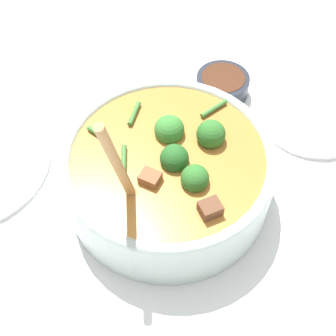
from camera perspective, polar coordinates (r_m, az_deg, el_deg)
ground_plane at (r=0.71m, az=0.00°, el=-2.99°), size 4.00×4.00×0.00m
stew_bowl at (r=0.66m, az=0.03°, el=-0.37°), size 0.30×0.30×0.25m
condiment_bowl at (r=0.84m, az=6.65°, el=10.11°), size 0.09×0.09×0.04m
empty_plate at (r=0.83m, az=17.33°, el=6.31°), size 0.19×0.19×0.02m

